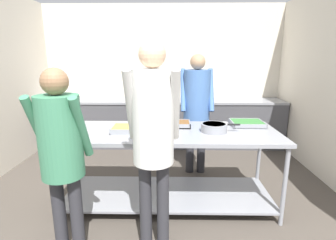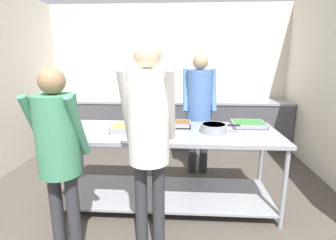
{
  "view_description": "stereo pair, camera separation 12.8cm",
  "coord_description": "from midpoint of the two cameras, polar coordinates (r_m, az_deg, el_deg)",
  "views": [
    {
      "loc": [
        0.19,
        -1.13,
        1.69
      ],
      "look_at": [
        0.14,
        1.75,
        0.98
      ],
      "focal_mm": 28.0,
      "sensor_mm": 36.0,
      "label": 1
    },
    {
      "loc": [
        0.32,
        -1.13,
        1.69
      ],
      "look_at": [
        0.14,
        1.75,
        0.98
      ],
      "focal_mm": 28.0,
      "sensor_mm": 36.0,
      "label": 2
    }
  ],
  "objects": [
    {
      "name": "wall_rear",
      "position": [
        5.27,
        -1.79,
        9.76
      ],
      "size": [
        4.67,
        0.06,
        2.65
      ],
      "color": "beige",
      "rests_on": "ground_plane"
    },
    {
      "name": "back_counter",
      "position": [
        5.04,
        -1.9,
        -0.55
      ],
      "size": [
        4.51,
        0.65,
        0.89
      ],
      "color": "#4C4C51",
      "rests_on": "ground_plane"
    },
    {
      "name": "serving_counter",
      "position": [
        2.99,
        -1.27,
        -7.67
      ],
      "size": [
        2.43,
        0.89,
        0.88
      ],
      "color": "gray",
      "rests_on": "ground_plane"
    },
    {
      "name": "broccoli_bowl",
      "position": [
        2.94,
        -21.69,
        -2.33
      ],
      "size": [
        0.22,
        0.22,
        0.1
      ],
      "color": "#3D668C",
      "rests_on": "serving_counter"
    },
    {
      "name": "plate_stack",
      "position": [
        3.18,
        -15.01,
        -1.06
      ],
      "size": [
        0.22,
        0.22,
        0.04
      ],
      "color": "white",
      "rests_on": "serving_counter"
    },
    {
      "name": "serving_tray_roast",
      "position": [
        2.93,
        -9.6,
        -1.9
      ],
      "size": [
        0.38,
        0.3,
        0.05
      ],
      "color": "gray",
      "rests_on": "serving_counter"
    },
    {
      "name": "serving_tray_greens",
      "position": [
        3.09,
        -0.57,
        -0.9
      ],
      "size": [
        0.45,
        0.26,
        0.05
      ],
      "color": "gray",
      "rests_on": "serving_counter"
    },
    {
      "name": "sauce_pan",
      "position": [
        2.88,
        8.76,
        -1.6
      ],
      "size": [
        0.42,
        0.28,
        0.09
      ],
      "color": "gray",
      "rests_on": "serving_counter"
    },
    {
      "name": "serving_tray_vegetables",
      "position": [
        3.23,
        15.73,
        -0.74
      ],
      "size": [
        0.38,
        0.32,
        0.05
      ],
      "color": "gray",
      "rests_on": "serving_counter"
    },
    {
      "name": "guest_serving_left",
      "position": [
        2.31,
        -23.75,
        -5.03
      ],
      "size": [
        0.45,
        0.34,
        1.61
      ],
      "color": "#2D2D33",
      "rests_on": "ground_plane"
    },
    {
      "name": "guest_serving_right",
      "position": [
        2.12,
        -4.98,
        -1.62
      ],
      "size": [
        0.43,
        0.34,
        1.8
      ],
      "color": "#2D2D33",
      "rests_on": "ground_plane"
    },
    {
      "name": "cook_behind_counter",
      "position": [
        3.71,
        5.3,
        3.93
      ],
      "size": [
        0.47,
        0.37,
        1.72
      ],
      "color": "#2D2D33",
      "rests_on": "ground_plane"
    },
    {
      "name": "water_bottle",
      "position": [
        5.02,
        3.67,
        5.89
      ],
      "size": [
        0.07,
        0.07,
        0.26
      ],
      "color": "silver",
      "rests_on": "back_counter"
    }
  ]
}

